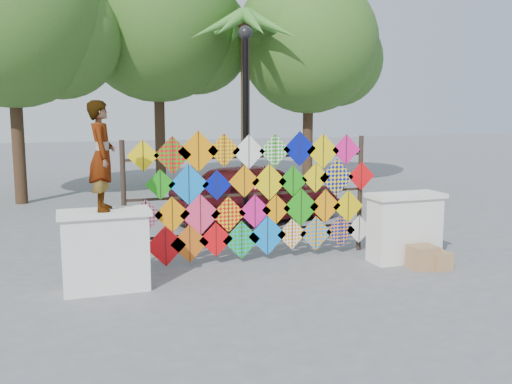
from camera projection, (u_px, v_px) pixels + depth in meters
ground at (264, 271)px, 10.02m from camera, size 80.00×80.00×0.00m
parapet_left at (106, 250)px, 8.88m from camera, size 1.40×0.65×1.28m
parapet_right at (405, 227)px, 10.59m from camera, size 1.40×0.65×1.28m
kite_rack at (255, 197)px, 10.54m from camera, size 4.89×0.24×2.45m
tree_west at (14, 18)px, 16.28m from camera, size 5.85×5.20×8.01m
tree_mid at (160, 21)px, 19.53m from camera, size 6.30×5.60×8.61m
tree_east at (311, 45)px, 19.82m from camera, size 5.40×4.80×7.42m
palm_tree at (245, 38)px, 17.47m from camera, size 3.62×3.62×5.83m
vendor_woman at (102, 156)px, 8.66m from camera, size 0.47×0.65×1.68m
sedan at (258, 192)px, 14.22m from camera, size 4.75×2.89×1.51m
lamppost at (246, 115)px, 11.59m from camera, size 0.28×0.28×4.46m
cardboard_box_near at (423, 257)px, 10.14m from camera, size 0.47×0.42×0.42m
cardboard_box_far at (439, 261)px, 10.12m from camera, size 0.37×0.34×0.31m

